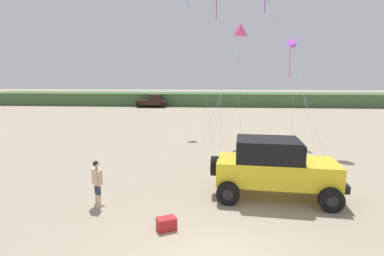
{
  "coord_description": "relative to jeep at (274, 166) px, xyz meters",
  "views": [
    {
      "loc": [
        -0.03,
        -6.6,
        4.52
      ],
      "look_at": [
        -0.96,
        4.81,
        2.59
      ],
      "focal_mm": 27.8,
      "sensor_mm": 36.0,
      "label": 1
    }
  ],
  "objects": [
    {
      "name": "kite_black_sled",
      "position": [
        2.99,
        10.44,
        5.52
      ],
      "size": [
        1.18,
        6.5,
        7.18
      ],
      "color": "purple",
      "rests_on": "ground_plane"
    },
    {
      "name": "kite_orange_streamer",
      "position": [
        -0.27,
        13.14,
        6.74
      ],
      "size": [
        3.62,
        5.94,
        8.8
      ],
      "color": "#E04C93",
      "rests_on": "ground_plane"
    },
    {
      "name": "jeep",
      "position": [
        0.0,
        0.0,
        0.0
      ],
      "size": [
        4.94,
        2.73,
        2.26
      ],
      "color": "yellow",
      "rests_on": "ground_plane"
    },
    {
      "name": "cooler_box",
      "position": [
        -3.67,
        -2.85,
        -1.01
      ],
      "size": [
        0.66,
        0.58,
        0.38
      ],
      "primitive_type": "cube",
      "rotation": [
        0.0,
        0.0,
        0.5
      ],
      "color": "#B21E23",
      "rests_on": "ground_plane"
    },
    {
      "name": "person_watching",
      "position": [
        -6.39,
        -1.37,
        -0.26
      ],
      "size": [
        0.47,
        0.5,
        1.67
      ],
      "color": "#DBB28E",
      "rests_on": "ground_plane"
    },
    {
      "name": "dune_ridge",
      "position": [
        2.91,
        39.53,
        -0.19
      ],
      "size": [
        90.0,
        8.24,
        2.01
      ],
      "primitive_type": "cube",
      "color": "#426038",
      "rests_on": "ground_plane"
    },
    {
      "name": "distant_pickup",
      "position": [
        -12.07,
        34.43,
        -0.26
      ],
      "size": [
        4.76,
        2.77,
        1.98
      ],
      "color": "black",
      "rests_on": "ground_plane"
    }
  ]
}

